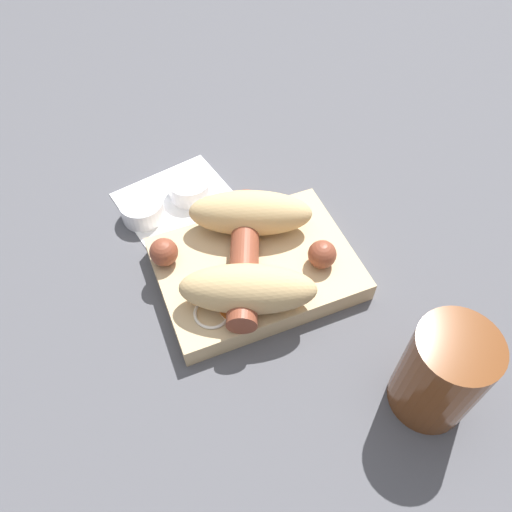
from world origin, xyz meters
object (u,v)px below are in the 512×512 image
at_px(drink_glass, 441,374).
at_px(bread_roll, 249,249).
at_px(sausage, 243,253).
at_px(condiment_cup_near, 190,189).
at_px(condiment_cup_far, 143,210).
at_px(food_tray, 256,268).

bearing_deg(drink_glass, bread_roll, -61.93).
xyz_separation_m(sausage, drink_glass, (-0.11, 0.21, 0.01)).
height_order(bread_roll, condiment_cup_near, bread_roll).
bearing_deg(condiment_cup_far, bread_roll, 123.10).
bearing_deg(condiment_cup_near, bread_roll, 98.92).
distance_m(sausage, drink_glass, 0.24).
height_order(sausage, condiment_cup_far, sausage).
xyz_separation_m(food_tray, condiment_cup_far, (0.10, -0.14, -0.00)).
relative_size(food_tray, condiment_cup_far, 3.99).
distance_m(bread_roll, condiment_cup_near, 0.16).
distance_m(bread_roll, condiment_cup_far, 0.17).
bearing_deg(condiment_cup_near, food_tray, 101.77).
height_order(condiment_cup_near, drink_glass, drink_glass).
bearing_deg(sausage, condiment_cup_near, -83.05).
distance_m(condiment_cup_near, condiment_cup_far, 0.07).
bearing_deg(bread_roll, drink_glass, 118.07).
relative_size(condiment_cup_near, condiment_cup_far, 1.00).
relative_size(food_tray, sausage, 1.14).
distance_m(food_tray, sausage, 0.03).
height_order(food_tray, condiment_cup_far, same).
height_order(food_tray, drink_glass, drink_glass).
distance_m(food_tray, condiment_cup_far, 0.17).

